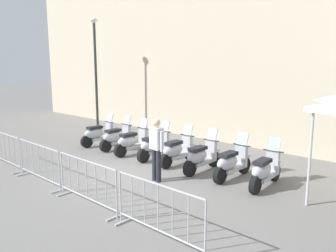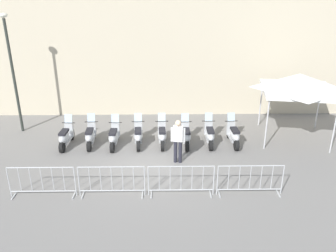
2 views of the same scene
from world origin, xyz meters
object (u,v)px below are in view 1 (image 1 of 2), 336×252
motorcycle_3 (154,146)px  officer_near_row_end (156,146)px  motorcycle_7 (265,171)px  street_lamp (95,63)px  motorcycle_1 (117,137)px  barrier_segment_0 (5,150)px  barrier_segment_2 (87,183)px  barrier_segment_1 (39,164)px  barrier_segment_3 (158,212)px  motorcycle_0 (99,134)px  motorcycle_5 (201,157)px  motorcycle_4 (177,151)px  motorcycle_6 (231,163)px  motorcycle_2 (132,142)px

motorcycle_3 → officer_near_row_end: size_ratio=0.99×
motorcycle_7 → street_lamp: 10.04m
motorcycle_1 → officer_near_row_end: (3.81, -0.92, 0.53)m
motorcycle_1 → barrier_segment_0: motorcycle_1 is taller
barrier_segment_2 → barrier_segment_1: bearing=-170.6°
barrier_segment_1 → barrier_segment_3: same height
motorcycle_0 → barrier_segment_0: 3.67m
motorcycle_5 → motorcycle_1: bearing=-171.5°
motorcycle_1 → motorcycle_7: bearing=9.2°
street_lamp → officer_near_row_end: bearing=-14.7°
street_lamp → barrier_segment_2: bearing=-27.9°
motorcycle_4 → motorcycle_6: (1.98, 0.32, 0.00)m
motorcycle_2 → motorcycle_7: size_ratio=1.01×
motorcycle_6 → barrier_segment_0: (-5.16, -4.66, 0.07)m
motorcycle_4 → barrier_segment_3: bearing=-43.7°
motorcycle_0 → barrier_segment_0: (0.77, -3.59, 0.07)m
motorcycle_3 → motorcycle_7: same height
officer_near_row_end → motorcycle_1: bearing=166.5°
motorcycle_3 → barrier_segment_0: 4.71m
motorcycle_2 → motorcycle_5: same height
motorcycle_6 → barrier_segment_2: motorcycle_6 is taller
motorcycle_4 → officer_near_row_end: 1.73m
barrier_segment_3 → street_lamp: size_ratio=0.40×
motorcycle_1 → motorcycle_6: size_ratio=0.99×
barrier_segment_1 → barrier_segment_3: 4.45m
motorcycle_0 → motorcycle_3: bearing=11.0°
barrier_segment_0 → barrier_segment_2: 4.45m
motorcycle_2 → officer_near_row_end: 3.02m
motorcycle_3 → motorcycle_7: bearing=9.2°
barrier_segment_2 → street_lamp: street_lamp is taller
barrier_segment_2 → motorcycle_4: bearing=108.6°
motorcycle_5 → officer_near_row_end: bearing=-96.0°
motorcycle_4 → motorcycle_6: same height
motorcycle_7 → motorcycle_5: bearing=-169.4°
motorcycle_7 → motorcycle_4: bearing=-171.1°
motorcycle_6 → barrier_segment_0: size_ratio=0.81×
motorcycle_7 → street_lamp: size_ratio=0.32×
motorcycle_0 → motorcycle_1: size_ratio=1.01×
motorcycle_4 → barrier_segment_0: (-3.18, -4.34, 0.07)m
motorcycle_3 → barrier_segment_2: (2.20, -3.44, 0.07)m
motorcycle_5 → motorcycle_4: bearing=-174.6°
motorcycle_3 → motorcycle_5: bearing=7.8°
motorcycle_0 → motorcycle_4: same height
motorcycle_4 → barrier_segment_0: size_ratio=0.81×
motorcycle_2 → barrier_segment_0: (-1.21, -3.91, 0.07)m
motorcycle_0 → motorcycle_1: 1.02m
motorcycle_0 → barrier_segment_0: motorcycle_0 is taller
motorcycle_6 → officer_near_row_end: bearing=-123.2°
motorcycle_3 → officer_near_row_end: 2.27m
motorcycle_0 → motorcycle_1: same height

